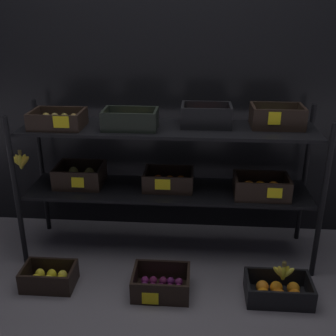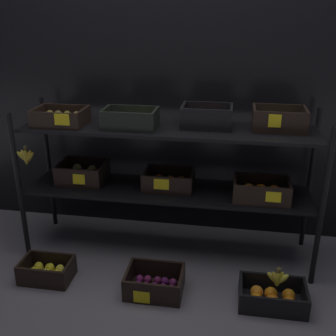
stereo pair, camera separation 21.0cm
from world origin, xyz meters
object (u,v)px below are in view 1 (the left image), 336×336
(display_rack, at_px, (168,157))
(crate_ground_orange, at_px, (278,291))
(crate_ground_plum, at_px, (161,285))
(crate_ground_lemon, at_px, (49,278))
(banana_bunch_loose, at_px, (283,272))

(display_rack, bearing_deg, crate_ground_orange, -34.26)
(crate_ground_plum, distance_m, crate_ground_orange, 0.68)
(crate_ground_lemon, bearing_deg, crate_ground_plum, -1.08)
(crate_ground_lemon, relative_size, banana_bunch_loose, 2.29)
(crate_ground_lemon, bearing_deg, banana_bunch_loose, -0.56)
(display_rack, xyz_separation_m, banana_bunch_loose, (0.68, -0.45, -0.51))
(crate_ground_lemon, bearing_deg, crate_ground_orange, -0.63)
(display_rack, relative_size, crate_ground_orange, 5.27)
(display_rack, height_order, crate_ground_orange, display_rack)
(crate_ground_orange, bearing_deg, banana_bunch_loose, 4.62)
(display_rack, height_order, crate_ground_lemon, display_rack)
(display_rack, xyz_separation_m, crate_ground_lemon, (-0.68, -0.44, -0.64))
(crate_ground_lemon, relative_size, crate_ground_orange, 0.83)
(display_rack, xyz_separation_m, crate_ground_orange, (0.67, -0.45, -0.64))
(crate_ground_orange, bearing_deg, display_rack, 145.74)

